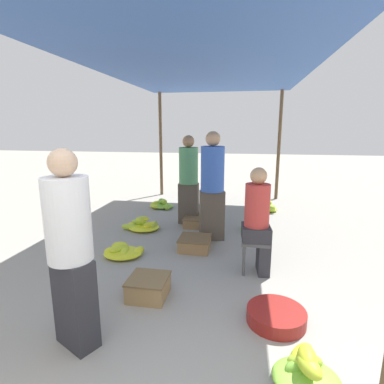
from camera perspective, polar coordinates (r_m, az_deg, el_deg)
canopy_post_back_left at (r=8.02m, az=-5.97°, el=8.90°), size 0.08×0.08×2.67m
canopy_post_back_right at (r=7.76m, az=16.22°, el=8.39°), size 0.08×0.08×2.67m
canopy_tarp at (r=4.77m, az=1.73°, el=23.14°), size 3.42×6.54×0.04m
vendor_foreground at (r=2.57m, az=-22.15°, el=-9.99°), size 0.47×0.47×1.63m
stool at (r=3.86m, az=11.97°, el=-10.02°), size 0.34×0.34×0.42m
vendor_seated at (r=3.74m, az=12.50°, el=-5.06°), size 0.37×0.37×1.32m
basin_black at (r=3.11m, az=15.73°, el=-21.79°), size 0.54×0.54×0.13m
banana_pile_left_0 at (r=6.81m, az=-5.87°, el=-2.44°), size 0.57×0.55×0.22m
banana_pile_left_1 at (r=4.42m, az=-13.06°, el=-10.99°), size 0.55×0.47×0.19m
banana_pile_left_2 at (r=5.41m, az=-9.41°, el=-6.30°), size 0.67×0.48×0.25m
banana_pile_right_0 at (r=5.43m, az=12.18°, el=-6.48°), size 0.54×0.56×0.23m
banana_pile_right_1 at (r=6.66m, az=14.29°, el=-2.90°), size 0.39×0.41×0.27m
banana_pile_right_2 at (r=2.59m, az=20.76°, el=-29.11°), size 0.48×0.48×0.28m
banana_pile_right_3 at (r=7.36m, az=12.17°, el=-1.47°), size 0.43×0.47×0.20m
crate_near at (r=3.39m, az=-8.31°, el=-17.48°), size 0.41×0.41×0.22m
crate_mid at (r=5.56m, az=1.27°, el=-5.56°), size 0.52×0.52×0.17m
crate_far at (r=4.52m, az=0.52°, el=-9.75°), size 0.46×0.46×0.19m
shopper_walking_mid at (r=4.71m, az=3.89°, el=1.33°), size 0.45×0.45×1.73m
shopper_walking_far at (r=5.54m, az=-0.66°, el=2.56°), size 0.37×0.35×1.65m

